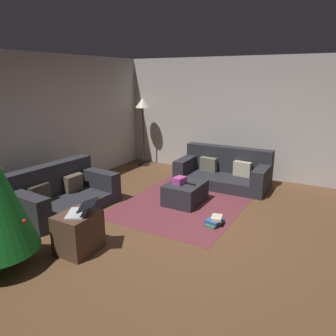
# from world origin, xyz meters

# --- Properties ---
(ground_plane) EXTENTS (6.40, 6.40, 0.00)m
(ground_plane) POSITION_xyz_m (0.00, 0.00, 0.00)
(ground_plane) COLOR brown
(rear_partition) EXTENTS (6.40, 0.12, 2.60)m
(rear_partition) POSITION_xyz_m (0.00, 3.14, 1.30)
(rear_partition) COLOR #BCB7B2
(rear_partition) RESTS_ON ground_plane
(corner_partition) EXTENTS (0.12, 6.40, 2.60)m
(corner_partition) POSITION_xyz_m (3.14, 0.00, 1.30)
(corner_partition) COLOR #B5B0AB
(corner_partition) RESTS_ON ground_plane
(couch_left) EXTENTS (1.78, 1.11, 0.74)m
(couch_left) POSITION_xyz_m (-0.33, 2.27, 0.27)
(couch_left) COLOR #26262B
(couch_left) RESTS_ON ground_plane
(couch_right) EXTENTS (0.96, 1.86, 0.75)m
(couch_right) POSITION_xyz_m (2.26, 0.28, 0.28)
(couch_right) COLOR #26262B
(couch_right) RESTS_ON ground_plane
(ottoman) EXTENTS (0.76, 0.58, 0.37)m
(ottoman) POSITION_xyz_m (0.94, 0.53, 0.18)
(ottoman) COLOR #26262B
(ottoman) RESTS_ON ground_plane
(gift_box) EXTENTS (0.24, 0.20, 0.12)m
(gift_box) POSITION_xyz_m (0.86, 0.61, 0.43)
(gift_box) COLOR #B23F8C
(gift_box) RESTS_ON ottoman
(tv_remote) EXTENTS (0.07, 0.17, 0.02)m
(tv_remote) POSITION_xyz_m (0.92, 0.41, 0.38)
(tv_remote) COLOR black
(tv_remote) RESTS_ON ottoman
(side_table) EXTENTS (0.52, 0.44, 0.52)m
(side_table) POSITION_xyz_m (-1.22, 0.98, 0.26)
(side_table) COLOR #4C3323
(side_table) RESTS_ON ground_plane
(laptop) EXTENTS (0.49, 0.49, 0.17)m
(laptop) POSITION_xyz_m (-1.19, 0.94, 0.57)
(laptop) COLOR silver
(laptop) RESTS_ON side_table
(book_stack) EXTENTS (0.31, 0.25, 0.14)m
(book_stack) POSITION_xyz_m (0.35, -0.28, 0.07)
(book_stack) COLOR #387A47
(book_stack) RESTS_ON ground_plane
(corner_lamp) EXTENTS (0.36, 0.36, 1.69)m
(corner_lamp) POSITION_xyz_m (2.70, 2.58, 1.44)
(corner_lamp) COLOR black
(corner_lamp) RESTS_ON ground_plane
(area_rug) EXTENTS (2.60, 2.00, 0.01)m
(area_rug) POSITION_xyz_m (0.94, 0.53, 0.00)
(area_rug) COLOR brown
(area_rug) RESTS_ON ground_plane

